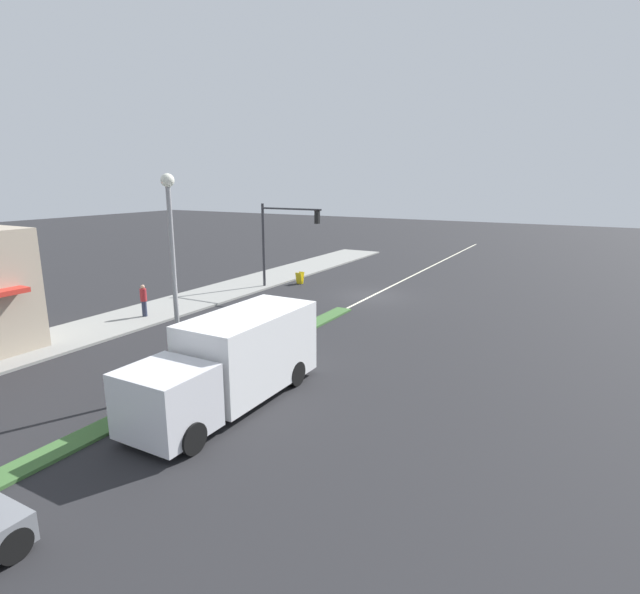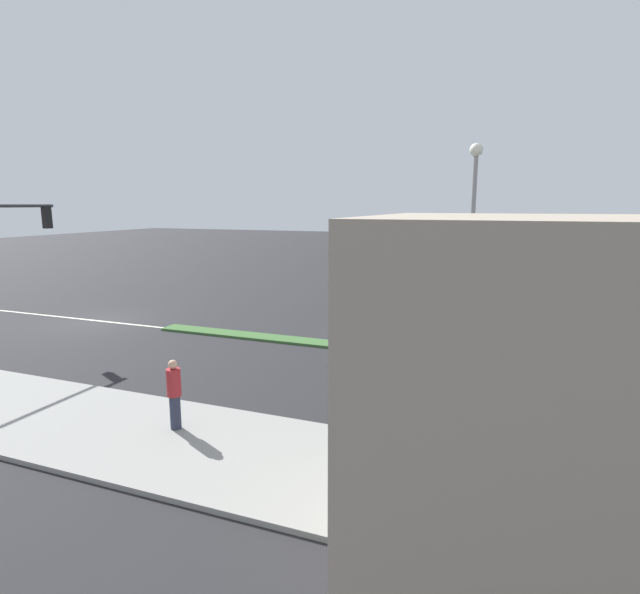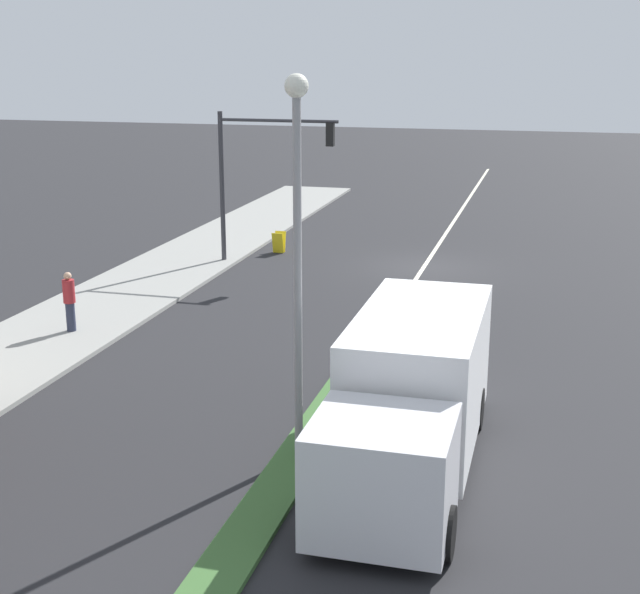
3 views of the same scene
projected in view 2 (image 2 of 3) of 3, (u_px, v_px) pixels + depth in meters
The scene contains 6 objects.
ground_plane at pixel (498, 363), 17.43m from camera, with size 160.00×160.00×0.00m, color #232326.
sidewalk_right at pixel (511, 509), 8.98m from camera, with size 4.00×73.00×0.12m, color gray.
lane_marking_center at pixel (99, 321), 23.79m from camera, with size 0.16×60.00×0.01m, color beige.
street_lamp at pixel (472, 225), 16.95m from camera, with size 0.44×0.44×7.37m.
pedestrian at pixel (174, 393), 11.93m from camera, with size 0.34×0.34×1.72m.
delivery_truck at pixel (466, 308), 19.65m from camera, with size 2.44×7.50×2.87m.
Camera 2 is at (17.83, 18.20, 5.46)m, focal length 28.00 mm.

